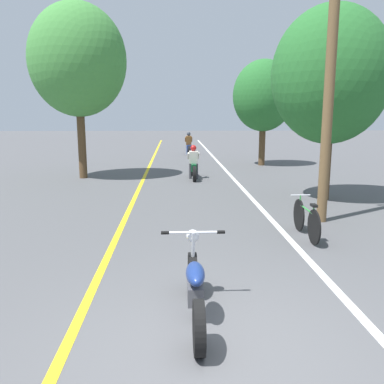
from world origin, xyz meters
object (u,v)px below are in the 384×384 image
(roadside_tree_left, at_px, (78,61))
(motorcycle_foreground, at_px, (195,287))
(motorcycle_rider_lead, at_px, (193,166))
(roadside_tree_right_far, at_px, (264,96))
(utility_pole, at_px, (331,66))
(roadside_tree_right_near, at_px, (331,76))
(bicycle_parked, at_px, (306,220))
(motorcycle_rider_far, at_px, (189,146))

(roadside_tree_left, distance_m, motorcycle_foreground, 13.25)
(motorcycle_rider_lead, bearing_deg, roadside_tree_right_far, 48.79)
(motorcycle_foreground, bearing_deg, utility_pole, 54.32)
(utility_pole, distance_m, roadside_tree_right_near, 2.77)
(roadside_tree_right_far, xyz_separation_m, bicycle_parked, (-1.69, -12.36, -3.09))
(utility_pole, height_order, motorcycle_rider_lead, utility_pole)
(roadside_tree_right_far, distance_m, motorcycle_rider_lead, 6.36)
(roadside_tree_left, bearing_deg, motorcycle_rider_far, 64.25)
(roadside_tree_right_far, xyz_separation_m, motorcycle_rider_lead, (-3.71, -4.24, -2.96))
(utility_pole, bearing_deg, motorcycle_foreground, -125.68)
(roadside_tree_right_near, bearing_deg, roadside_tree_right_far, 90.80)
(utility_pole, distance_m, bicycle_parked, 3.64)
(roadside_tree_left, height_order, motorcycle_rider_far, roadside_tree_left)
(utility_pole, bearing_deg, roadside_tree_left, 135.56)
(motorcycle_rider_lead, relative_size, bicycle_parked, 1.22)
(roadside_tree_right_near, height_order, motorcycle_foreground, roadside_tree_right_near)
(roadside_tree_right_far, relative_size, motorcycle_rider_lead, 2.50)
(utility_pole, bearing_deg, roadside_tree_right_far, 85.42)
(motorcycle_foreground, height_order, bicycle_parked, motorcycle_foreground)
(utility_pole, height_order, roadside_tree_left, utility_pole)
(motorcycle_foreground, relative_size, bicycle_parked, 1.24)
(roadside_tree_right_near, relative_size, roadside_tree_right_far, 1.09)
(roadside_tree_left, distance_m, motorcycle_rider_far, 11.59)
(utility_pole, distance_m, roadside_tree_left, 10.35)
(motorcycle_rider_far, bearing_deg, roadside_tree_right_far, -59.04)
(roadside_tree_left, relative_size, motorcycle_rider_lead, 3.25)
(roadside_tree_right_far, height_order, motorcycle_rider_far, roadside_tree_right_far)
(roadside_tree_right_near, relative_size, roadside_tree_left, 0.83)
(motorcycle_rider_lead, bearing_deg, roadside_tree_right_near, -48.05)
(utility_pole, xyz_separation_m, roadside_tree_left, (-7.36, 7.22, 0.96))
(roadside_tree_right_near, xyz_separation_m, motorcycle_rider_lead, (-3.83, 4.26, -3.18))
(roadside_tree_right_far, bearing_deg, utility_pole, -94.58)
(motorcycle_rider_far, bearing_deg, roadside_tree_right_near, -75.76)
(motorcycle_rider_lead, bearing_deg, bicycle_parked, -76.04)
(utility_pole, height_order, roadside_tree_right_far, utility_pole)
(motorcycle_foreground, distance_m, bicycle_parked, 4.25)
(utility_pole, bearing_deg, motorcycle_rider_far, 98.87)
(roadside_tree_right_far, height_order, motorcycle_rider_lead, roadside_tree_right_far)
(roadside_tree_right_near, xyz_separation_m, roadside_tree_left, (-8.36, 4.63, 0.95))
(roadside_tree_right_far, relative_size, bicycle_parked, 3.04)
(roadside_tree_right_near, distance_m, bicycle_parked, 5.40)
(roadside_tree_left, relative_size, bicycle_parked, 3.97)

